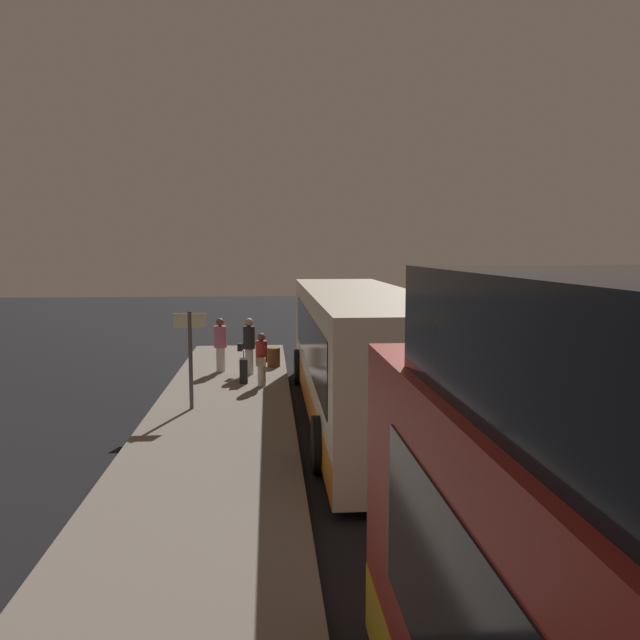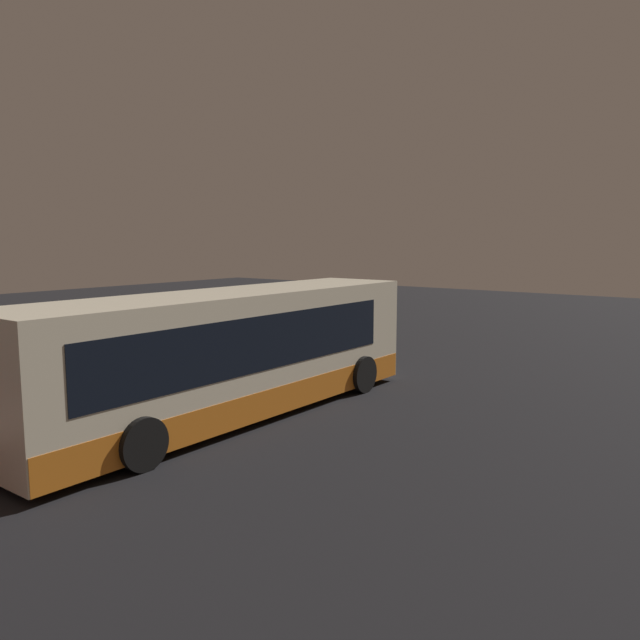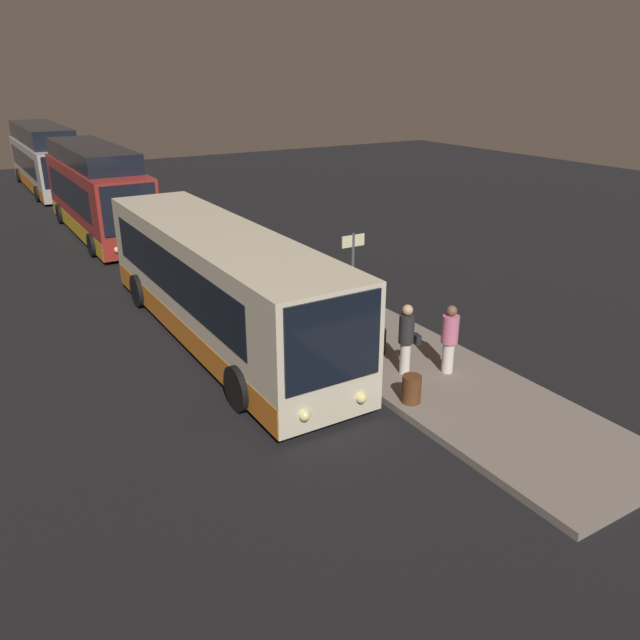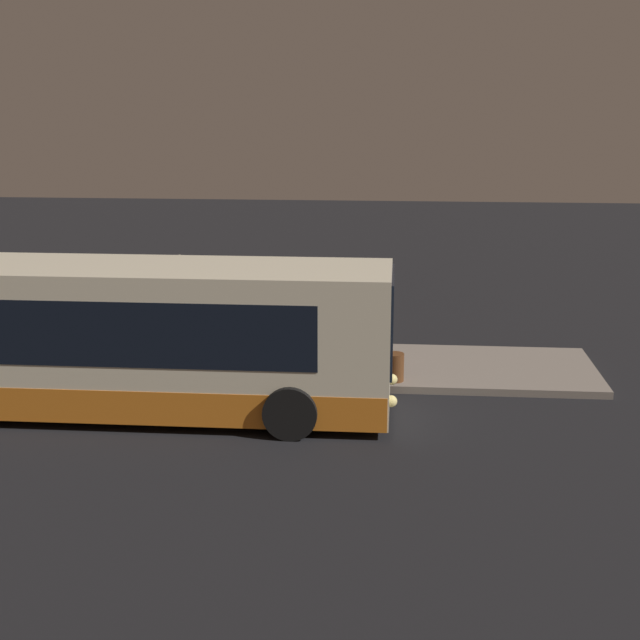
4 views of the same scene
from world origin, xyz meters
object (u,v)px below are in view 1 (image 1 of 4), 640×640
(sign_post, at_px, (190,348))
(trash_bin, at_px, (274,357))
(passenger_waiting, at_px, (220,343))
(suitcase, at_px, (244,371))
(passenger_boarding, at_px, (261,358))
(passenger_with_bags, at_px, (249,344))
(bus_lead, at_px, (360,355))

(sign_post, xyz_separation_m, trash_bin, (5.54, -2.12, -1.23))
(passenger_waiting, distance_m, suitcase, 2.07)
(passenger_waiting, bearing_deg, passenger_boarding, -14.47)
(passenger_boarding, bearing_deg, passenger_with_bags, -73.16)
(passenger_with_bags, bearing_deg, sign_post, 172.90)
(bus_lead, relative_size, suitcase, 12.54)
(bus_lead, relative_size, passenger_boarding, 7.74)
(passenger_waiting, height_order, passenger_with_bags, passenger_with_bags)
(trash_bin, bearing_deg, passenger_with_bags, 146.83)
(sign_post, bearing_deg, passenger_with_bags, -16.96)
(passenger_waiting, relative_size, sign_post, 0.71)
(bus_lead, relative_size, sign_post, 4.92)
(sign_post, distance_m, trash_bin, 6.06)
(passenger_with_bags, height_order, suitcase, passenger_with_bags)
(passenger_boarding, relative_size, passenger_waiting, 0.89)
(passenger_waiting, bearing_deg, suitcase, -20.39)
(passenger_with_bags, bearing_deg, bus_lead, -139.87)
(passenger_boarding, height_order, suitcase, passenger_boarding)
(sign_post, relative_size, trash_bin, 3.80)
(sign_post, bearing_deg, trash_bin, -20.93)
(passenger_with_bags, bearing_deg, passenger_boarding, -157.05)
(suitcase, relative_size, sign_post, 0.39)
(bus_lead, xyz_separation_m, trash_bin, (6.14, 2.06, -1.08))
(suitcase, distance_m, trash_bin, 2.70)
(passenger_boarding, bearing_deg, suitcase, -39.98)
(sign_post, bearing_deg, passenger_waiting, -4.45)
(passenger_boarding, xyz_separation_m, passenger_waiting, (2.32, 1.36, 0.10))
(passenger_with_bags, relative_size, trash_bin, 2.79)
(passenger_waiting, height_order, suitcase, passenger_waiting)
(passenger_with_bags, xyz_separation_m, sign_post, (-4.31, 1.31, 0.57))
(passenger_boarding, xyz_separation_m, sign_post, (-2.49, 1.74, 0.71))
(passenger_with_bags, distance_m, trash_bin, 1.61)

